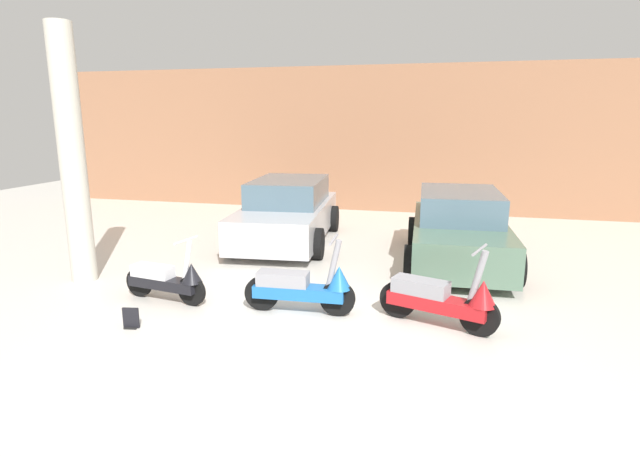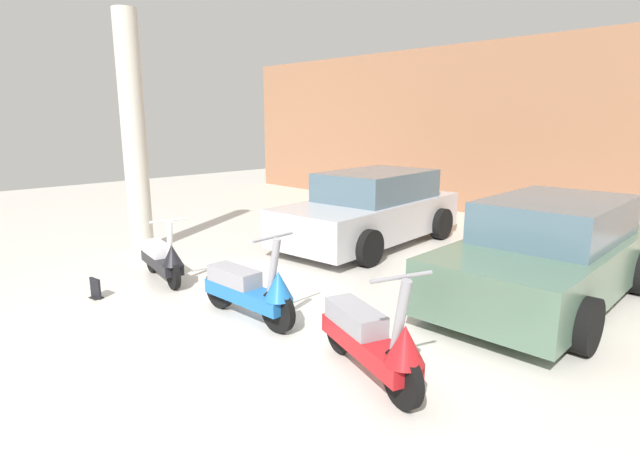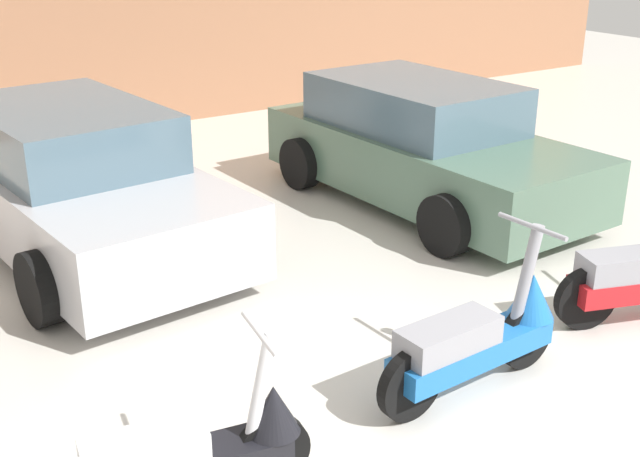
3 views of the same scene
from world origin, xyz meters
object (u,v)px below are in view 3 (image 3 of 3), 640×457
Objects in this scene: car_rear_center at (423,146)px; scooter_front_right at (480,336)px; scooter_front_left at (196,451)px; car_rear_left at (76,183)px.

scooter_front_right is at bearing -36.24° from car_rear_center.
scooter_front_right reaches higher than scooter_front_left.
scooter_front_left is at bearing 178.31° from scooter_front_right.
car_rear_left is 3.49m from car_rear_center.
car_rear_left is at bearing -104.02° from car_rear_center.
car_rear_left is (-1.40, 3.72, 0.25)m from scooter_front_right.
scooter_front_right is 3.63m from car_rear_center.
car_rear_center reaches higher than scooter_front_left.
car_rear_center is (3.42, -0.71, -0.01)m from car_rear_left.
scooter_front_left is 1.98m from scooter_front_right.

